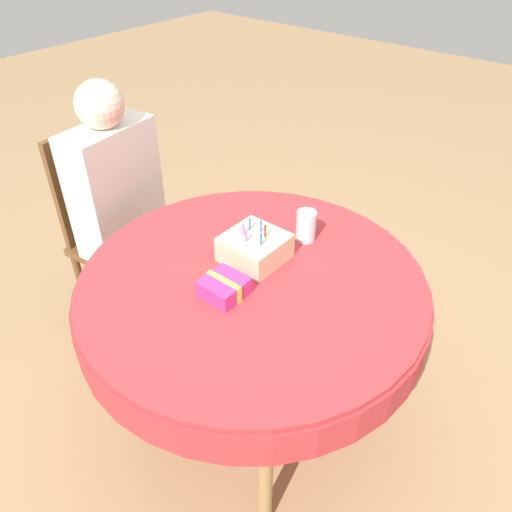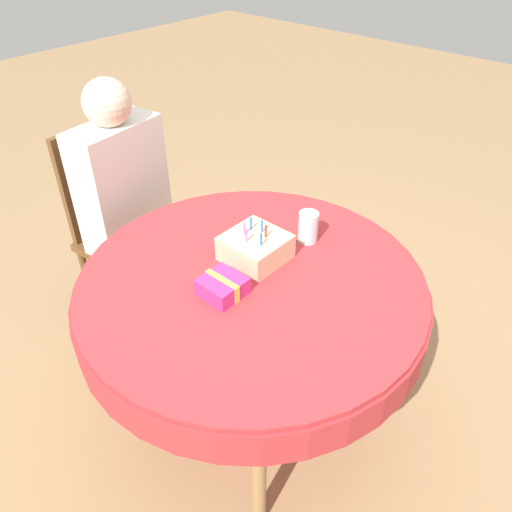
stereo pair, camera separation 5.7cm
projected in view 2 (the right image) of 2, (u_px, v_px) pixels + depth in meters
name	position (u px, v px, depth m)	size (l,w,h in m)	color
ground_plane	(252.00, 408.00, 2.19)	(12.00, 12.00, 0.00)	#A37F56
dining_table	(251.00, 296.00, 1.79)	(1.24, 1.24, 0.74)	#BC3338
chair	(118.00, 223.00, 2.40)	(0.45, 0.45, 1.00)	brown
person	(126.00, 190.00, 2.23)	(0.43, 0.32, 1.24)	beige
birthday_cake	(255.00, 247.00, 1.80)	(0.21, 0.21, 0.14)	beige
drinking_glass	(308.00, 227.00, 1.88)	(0.08, 0.08, 0.12)	silver
gift_box	(222.00, 286.00, 1.65)	(0.13, 0.14, 0.07)	#D13384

